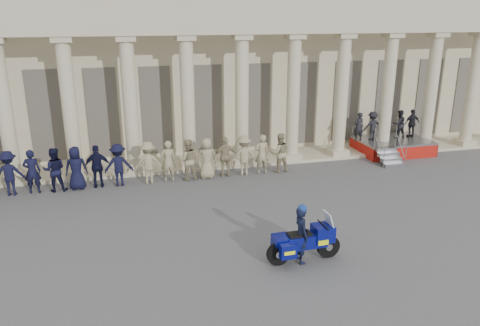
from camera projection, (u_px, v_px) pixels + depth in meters
The scene contains 6 objects.
ground at pixel (266, 239), 15.60m from camera, with size 90.00×90.00×0.00m, color #4C4C4E.
building at pixel (192, 61), 27.80m from camera, with size 40.00×12.50×9.00m.
officer_rank at pixel (81, 168), 19.86m from camera, with size 18.74×0.71×1.88m.
reviewing_stand at pixel (391, 131), 24.96m from camera, with size 4.56×3.69×2.28m.
motorcycle at pixel (305, 241), 14.07m from camera, with size 2.37×0.97×1.52m.
rider at pixel (301, 234), 13.95m from camera, with size 0.44×0.66×1.87m.
Camera 1 is at (-4.39, -13.40, 7.18)m, focal length 35.00 mm.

